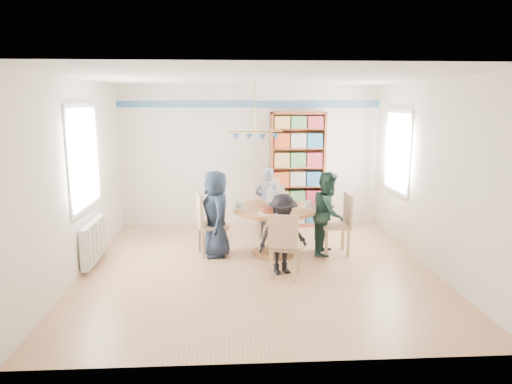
{
  "coord_description": "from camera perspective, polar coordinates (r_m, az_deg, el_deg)",
  "views": [
    {
      "loc": [
        -0.39,
        -6.32,
        2.35
      ],
      "look_at": [
        0.0,
        0.4,
        1.05
      ],
      "focal_mm": 32.0,
      "sensor_mm": 36.0,
      "label": 1
    }
  ],
  "objects": [
    {
      "name": "dining_table",
      "position": [
        7.21,
        2.3,
        -3.5
      ],
      "size": [
        1.3,
        1.3,
        0.75
      ],
      "color": "brown",
      "rests_on": "ground"
    },
    {
      "name": "chair_right",
      "position": [
        7.35,
        10.51,
        -3.54
      ],
      "size": [
        0.43,
        0.43,
        0.98
      ],
      "color": "tan",
      "rests_on": "ground"
    },
    {
      "name": "chair_far",
      "position": [
        8.24,
        1.55,
        -1.53
      ],
      "size": [
        0.48,
        0.48,
        1.04
      ],
      "color": "tan",
      "rests_on": "ground"
    },
    {
      "name": "person_near",
      "position": [
        6.38,
        3.33,
        -5.29
      ],
      "size": [
        0.84,
        0.66,
        1.14
      ],
      "primitive_type": "imported",
      "rotation": [
        0.0,
        0.0,
        0.37
      ],
      "color": "black",
      "rests_on": "ground"
    },
    {
      "name": "chair_left",
      "position": [
        7.2,
        -6.15,
        -3.64
      ],
      "size": [
        0.53,
        0.53,
        0.99
      ],
      "color": "tan",
      "rests_on": "ground"
    },
    {
      "name": "person_far",
      "position": [
        8.07,
        1.4,
        -1.36
      ],
      "size": [
        0.49,
        0.36,
        1.27
      ],
      "primitive_type": "imported",
      "rotation": [
        0.0,
        0.0,
        3.02
      ],
      "color": "gray",
      "rests_on": "ground"
    },
    {
      "name": "bookshelf",
      "position": [
        8.85,
        5.18,
        2.66
      ],
      "size": [
        1.05,
        0.31,
        2.2
      ],
      "color": "brown",
      "rests_on": "ground"
    },
    {
      "name": "chair_near",
      "position": [
        6.21,
        3.58,
        -6.38
      ],
      "size": [
        0.51,
        0.51,
        0.92
      ],
      "color": "tan",
      "rests_on": "ground"
    },
    {
      "name": "person_right",
      "position": [
        7.29,
        9.04,
        -2.63
      ],
      "size": [
        0.69,
        0.78,
        1.32
      ],
      "primitive_type": "imported",
      "rotation": [
        0.0,
        0.0,
        1.21
      ],
      "color": "#1A342B",
      "rests_on": "ground"
    },
    {
      "name": "radiator",
      "position": [
        7.21,
        -19.6,
        -5.83
      ],
      "size": [
        0.12,
        1.0,
        0.6
      ],
      "color": "silver",
      "rests_on": "ground"
    },
    {
      "name": "person_left",
      "position": [
        7.11,
        -5.02,
        -2.73
      ],
      "size": [
        0.57,
        0.74,
        1.35
      ],
      "primitive_type": "imported",
      "rotation": [
        0.0,
        0.0,
        -1.34
      ],
      "color": "#162031",
      "rests_on": "ground"
    },
    {
      "name": "ground",
      "position": [
        6.76,
        0.2,
        -9.42
      ],
      "size": [
        5.0,
        5.0,
        0.0
      ],
      "primitive_type": "plane",
      "color": "tan"
    },
    {
      "name": "tableware",
      "position": [
        7.17,
        2.07,
        -1.37
      ],
      "size": [
        1.3,
        1.3,
        0.34
      ],
      "color": "white",
      "rests_on": "dining_table"
    },
    {
      "name": "room_shell",
      "position": [
        7.23,
        -2.28,
        5.35
      ],
      "size": [
        5.0,
        5.0,
        5.0
      ],
      "color": "white",
      "rests_on": "ground"
    }
  ]
}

